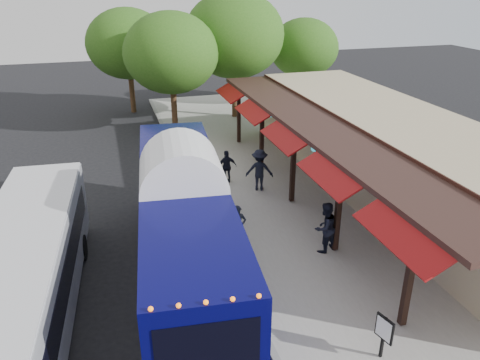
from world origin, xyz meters
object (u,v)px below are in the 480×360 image
object	(u,v)px
coach_bus	(185,224)
city_bus	(25,277)
ped_b	(325,227)
ped_d	(259,170)
sign_board	(384,331)
ped_a	(238,227)
ped_c	(227,167)

from	to	relation	value
coach_bus	city_bus	distance (m)	4.61
city_bus	ped_b	world-z (taller)	city_bus
ped_d	sign_board	xyz separation A→B (m)	(-0.27, -10.46, -0.12)
ped_a	ped_c	size ratio (longest dim) A/B	1.03
ped_c	ped_b	bearing A→B (deg)	102.02
city_bus	ped_a	distance (m)	6.90
ped_b	ped_c	size ratio (longest dim) A/B	1.18
sign_board	ped_c	bearing A→B (deg)	80.19
ped_a	ped_d	bearing A→B (deg)	65.58
ped_a	ped_d	size ratio (longest dim) A/B	0.84
ped_b	sign_board	size ratio (longest dim) A/B	1.51
ped_b	coach_bus	bearing A→B (deg)	-19.57
city_bus	sign_board	size ratio (longest dim) A/B	8.70
city_bus	ped_d	world-z (taller)	city_bus
ped_d	sign_board	size ratio (longest dim) A/B	1.56
ped_a	sign_board	bearing A→B (deg)	-68.88
ped_c	sign_board	world-z (taller)	ped_c
coach_bus	sign_board	distance (m)	6.40
city_bus	ped_b	bearing A→B (deg)	10.02
ped_c	ped_d	distance (m)	1.68
ped_d	coach_bus	bearing A→B (deg)	71.37
coach_bus	ped_c	world-z (taller)	coach_bus
coach_bus	ped_a	world-z (taller)	coach_bus
coach_bus	ped_c	bearing A→B (deg)	70.81
ped_a	ped_b	size ratio (longest dim) A/B	0.87
ped_b	sign_board	bearing A→B (deg)	59.85
coach_bus	ped_b	xyz separation A→B (m)	(4.85, 0.12, -0.94)
coach_bus	ped_d	size ratio (longest dim) A/B	6.27
coach_bus	city_bus	world-z (taller)	coach_bus
ped_d	ped_b	bearing A→B (deg)	114.42
ped_a	ped_d	distance (m)	4.97
city_bus	ped_a	world-z (taller)	city_bus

